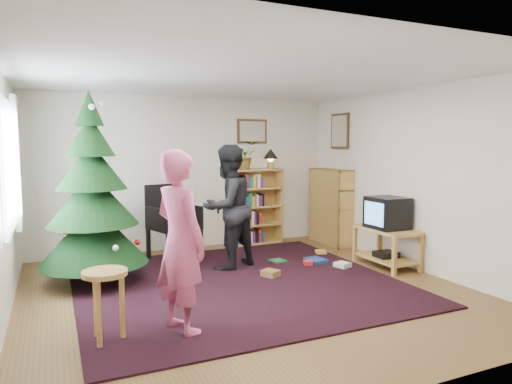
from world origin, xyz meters
name	(u,v)px	position (x,y,z in m)	size (l,w,h in m)	color
floor	(247,291)	(0.00, 0.00, 0.00)	(5.00, 5.00, 0.00)	brown
ceiling	(247,75)	(0.00, 0.00, 2.50)	(5.00, 5.00, 0.00)	white
wall_back	(188,173)	(0.00, 2.50, 1.25)	(5.00, 0.02, 2.50)	silver
wall_front	(395,217)	(0.00, -2.50, 1.25)	(5.00, 0.02, 2.50)	silver
wall_left	(0,196)	(-2.50, 0.00, 1.25)	(0.02, 5.00, 2.50)	silver
wall_right	(414,179)	(2.50, 0.00, 1.25)	(0.02, 5.00, 2.50)	silver
rug	(238,283)	(0.00, 0.30, 0.01)	(3.80, 3.60, 0.02)	black
window_pane	(8,166)	(-2.47, 0.60, 1.50)	(0.04, 1.20, 1.40)	silver
curtain	(17,163)	(-2.43, 1.30, 1.50)	(0.06, 0.35, 1.60)	silver
picture_back	(252,131)	(1.15, 2.48, 1.95)	(0.55, 0.03, 0.42)	#4C3319
picture_right	(340,131)	(2.48, 1.75, 1.95)	(0.03, 0.50, 0.60)	#4C3319
christmas_tree	(93,205)	(-1.61, 1.05, 0.99)	(1.31, 1.31, 2.37)	#3F2816
bookshelf_back	(255,206)	(1.14, 2.34, 0.66)	(0.95, 0.30, 1.30)	#C29345
bookshelf_right	(330,206)	(2.34, 1.80, 0.66)	(0.30, 0.95, 1.30)	#C29345
tv_stand	(386,244)	(2.22, 0.19, 0.33)	(0.51, 0.91, 0.55)	#C29345
crt_tv	(387,213)	(2.22, 0.19, 0.77)	(0.47, 0.51, 0.44)	black
armchair	(172,219)	(-0.43, 1.86, 0.61)	(0.78, 0.80, 1.13)	black
stool	(105,287)	(-1.67, -0.79, 0.50)	(0.39, 0.39, 0.64)	#C29345
person_standing	(180,242)	(-1.01, -0.83, 0.84)	(0.61, 0.40, 1.69)	#C8507F
person_by_chair	(228,207)	(0.14, 1.02, 0.86)	(0.84, 0.65, 1.72)	black
potted_plant	(244,155)	(0.94, 2.34, 1.54)	(0.43, 0.37, 0.48)	gray
table_lamp	(271,155)	(1.44, 2.34, 1.54)	(0.26, 0.26, 0.35)	#A57F33
floor_clutter	(306,262)	(1.23, 0.72, 0.04)	(1.47, 1.02, 0.08)	#A51E19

